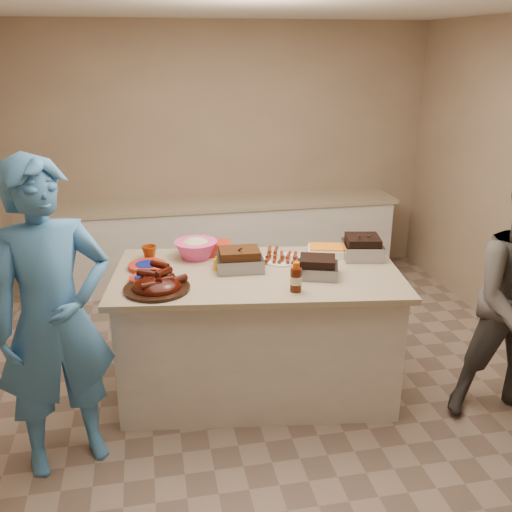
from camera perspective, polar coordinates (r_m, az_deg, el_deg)
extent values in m
cube|color=#47230F|center=(4.03, -1.65, -1.37)|extent=(0.34, 0.26, 0.10)
cube|color=black|center=(3.95, 6.10, -1.99)|extent=(0.34, 0.31, 0.08)
cube|color=gray|center=(4.34, 10.53, -0.13)|extent=(0.33, 0.33, 0.11)
cylinder|color=silver|center=(4.21, 2.58, -0.46)|extent=(0.37, 0.37, 0.05)
cube|color=orange|center=(4.36, 7.01, 0.14)|extent=(0.32, 0.27, 0.07)
cylinder|color=#411508|center=(3.69, 3.92, -3.54)|extent=(0.07, 0.07, 0.20)
cylinder|color=#411508|center=(3.69, 4.03, -3.55)|extent=(0.08, 0.08, 0.20)
cylinder|color=orange|center=(4.03, -3.97, -1.43)|extent=(0.05, 0.05, 0.11)
imported|color=silver|center=(4.23, -1.45, -0.31)|extent=(0.15, 0.07, 0.15)
cylinder|color=#A82413|center=(4.13, -10.80, -1.21)|extent=(0.30, 0.30, 0.03)
cylinder|color=#A82413|center=(3.91, -11.19, -2.46)|extent=(0.22, 0.22, 0.03)
imported|color=#833007|center=(4.31, -10.58, -0.29)|extent=(0.12, 0.12, 0.11)
cube|color=#A82413|center=(4.33, -3.93, 0.13)|extent=(0.21, 0.16, 0.10)
imported|color=#4081C1|center=(3.98, -17.90, -18.53)|extent=(1.30, 2.03, 0.46)
imported|color=#4F4C47|center=(4.51, 23.81, -14.36)|extent=(1.26, 1.88, 0.65)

